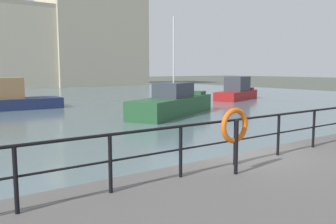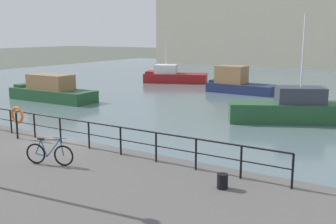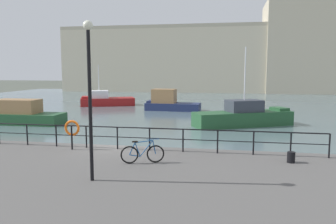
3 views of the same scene
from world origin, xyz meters
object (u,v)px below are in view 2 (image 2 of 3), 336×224
at_px(parked_bicycle, 49,154).
at_px(life_ring_stand, 17,116).
at_px(moored_green_narrowboat, 52,90).
at_px(moored_white_yacht, 299,109).
at_px(mooring_bollard, 222,181).
at_px(moored_red_daysailer, 237,83).
at_px(moored_cabin_cruiser, 173,76).

bearing_deg(parked_bicycle, life_ring_stand, 137.00).
xyz_separation_m(moored_green_narrowboat, parked_bicycle, (14.26, -12.95, 0.41)).
height_order(moored_white_yacht, mooring_bollard, moored_white_yacht).
distance_m(moored_red_daysailer, moored_white_yacht, 12.46).
bearing_deg(moored_green_narrowboat, parked_bicycle, 136.87).
distance_m(moored_white_yacht, moored_cabin_cruiser, 21.53).
bearing_deg(mooring_bollard, moored_red_daysailer, 111.34).
bearing_deg(moored_cabin_cruiser, moored_green_narrowboat, 60.75).
bearing_deg(moored_red_daysailer, life_ring_stand, 91.19).
distance_m(mooring_bollard, life_ring_stand, 9.84).
xyz_separation_m(moored_green_narrowboat, mooring_bollard, (20.18, -11.79, 0.24)).
relative_size(moored_red_daysailer, moored_cabin_cruiser, 0.85).
bearing_deg(mooring_bollard, parked_bicycle, -168.96).
bearing_deg(life_ring_stand, mooring_bollard, -3.41).
distance_m(moored_green_narrowboat, moored_cabin_cruiser, 15.76).
relative_size(moored_green_narrowboat, moored_red_daysailer, 1.22).
relative_size(moored_cabin_cruiser, life_ring_stand, 5.23).
relative_size(moored_green_narrowboat, moored_white_yacht, 0.91).
bearing_deg(moored_cabin_cruiser, moored_red_daysailer, 135.35).
xyz_separation_m(moored_white_yacht, life_ring_stand, (-8.41, -13.52, 1.00)).
height_order(parked_bicycle, life_ring_stand, life_ring_stand).
height_order(moored_red_daysailer, moored_white_yacht, moored_white_yacht).
height_order(moored_green_narrowboat, parked_bicycle, moored_green_narrowboat).
xyz_separation_m(moored_cabin_cruiser, parked_bicycle, (12.36, -28.59, 0.52)).
relative_size(moored_green_narrowboat, parked_bicycle, 4.46).
bearing_deg(life_ring_stand, moored_cabin_cruiser, 107.54).
xyz_separation_m(moored_green_narrowboat, moored_red_daysailer, (10.90, 11.95, 0.08)).
xyz_separation_m(moored_red_daysailer, mooring_bollard, (9.27, -23.74, 0.16)).
relative_size(moored_red_daysailer, moored_white_yacht, 0.75).
relative_size(moored_white_yacht, parked_bicycle, 4.89).
xyz_separation_m(moored_cabin_cruiser, mooring_bollard, (18.28, -27.44, 0.35)).
bearing_deg(parked_bicycle, moored_white_yacht, 54.61).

